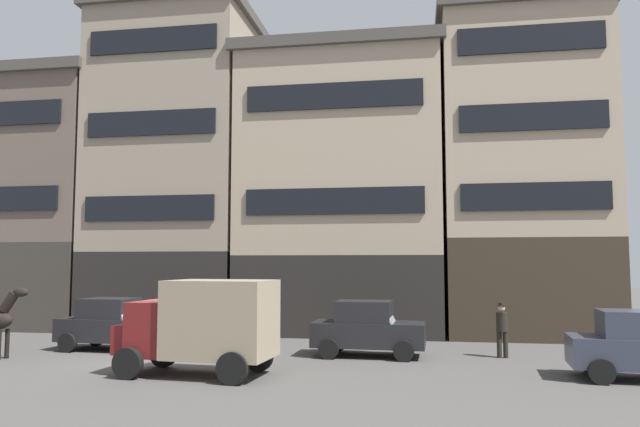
# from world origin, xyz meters

# --- Properties ---
(ground_plane) EXTENTS (120.00, 120.00, 0.00)m
(ground_plane) POSITION_xyz_m (0.00, 0.00, 0.00)
(ground_plane) COLOR #4C4947
(building_far_left) EXTENTS (8.95, 6.34, 12.42)m
(building_far_left) POSITION_xyz_m (-11.56, 9.44, 6.25)
(building_far_left) COLOR #38332D
(building_far_left) RESTS_ON ground_plane
(building_center_left) EXTENTS (7.58, 6.34, 15.36)m
(building_center_left) POSITION_xyz_m (-3.65, 9.44, 7.72)
(building_center_left) COLOR black
(building_center_left) RESTS_ON ground_plane
(building_center_right) EXTENTS (9.35, 6.34, 12.79)m
(building_center_right) POSITION_xyz_m (4.46, 9.44, 6.43)
(building_center_right) COLOR black
(building_center_right) RESTS_ON ground_plane
(building_far_right) EXTENTS (7.25, 6.34, 14.11)m
(building_far_right) POSITION_xyz_m (12.41, 9.44, 7.10)
(building_far_right) COLOR #33281E
(building_far_right) RESTS_ON ground_plane
(delivery_truck_near) EXTENTS (4.48, 2.44, 2.62)m
(delivery_truck_near) POSITION_xyz_m (1.92, -1.73, 1.42)
(delivery_truck_near) COLOR maroon
(delivery_truck_near) RESTS_ON ground_plane
(sedan_dark) EXTENTS (3.80, 2.07, 1.83)m
(sedan_dark) POSITION_xyz_m (-2.94, 2.29, 0.91)
(sedan_dark) COLOR black
(sedan_dark) RESTS_ON ground_plane
(sedan_light) EXTENTS (3.76, 1.98, 1.83)m
(sedan_light) POSITION_xyz_m (6.19, 2.37, 0.91)
(sedan_light) COLOR black
(sedan_light) RESTS_ON ground_plane
(pedestrian_officer) EXTENTS (0.49, 0.49, 1.79)m
(pedestrian_officer) POSITION_xyz_m (10.56, 2.80, 0.98)
(pedestrian_officer) COLOR black
(pedestrian_officer) RESTS_ON ground_plane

